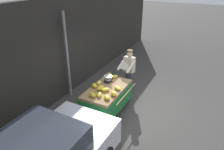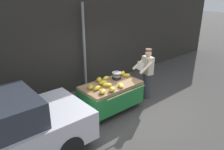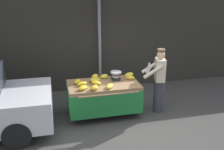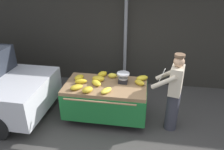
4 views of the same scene
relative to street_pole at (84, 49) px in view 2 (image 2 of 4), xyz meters
The scene contains 17 objects.
ground_plane 2.92m from the street_pole, 84.11° to the right, with size 60.00×60.00×0.00m, color #423F3D.
back_wall 0.46m from the street_pole, 51.45° to the left, with size 16.00×0.24×3.51m, color #2D2B26.
street_pole is the anchor object (origin of this frame).
banana_cart 1.93m from the street_pole, 98.33° to the right, with size 1.81×1.21×0.87m.
weighing_scale 1.63m from the street_pole, 85.57° to the right, with size 0.28×0.28×0.24m.
banana_bunch_0 1.90m from the street_pole, 104.19° to the right, with size 0.15×0.27×0.10m, color yellow.
banana_bunch_1 1.58m from the street_pole, 68.45° to the right, with size 0.16×0.28×0.11m, color yellow.
banana_bunch_2 1.49m from the street_pole, 106.74° to the right, with size 0.15×0.25×0.13m, color gold.
banana_bunch_3 2.23m from the street_pole, 112.11° to the right, with size 0.16×0.28×0.10m, color gold.
banana_bunch_4 2.12m from the street_pole, 94.76° to the right, with size 0.15×0.28×0.10m, color yellow.
banana_bunch_5 2.23m from the street_pole, 104.81° to the right, with size 0.17×0.23×0.12m, color gold.
banana_bunch_6 1.48m from the street_pole, 96.27° to the right, with size 0.12×0.21×0.12m, color yellow.
banana_bunch_7 1.99m from the street_pole, 114.63° to the right, with size 0.11×0.27×0.11m, color gold.
banana_bunch_8 1.72m from the street_pole, 105.80° to the right, with size 0.17×0.28×0.13m, color gold.
banana_bunch_9 1.88m from the street_pole, 119.85° to the right, with size 0.15×0.24×0.11m, color gold.
banana_bunch_10 1.77m from the street_pole, 72.93° to the right, with size 0.12×0.24×0.11m, color gold.
vendor_person 2.28m from the street_pole, 56.94° to the right, with size 0.66×0.61×1.71m.
Camera 2 is at (-4.41, -3.76, 3.56)m, focal length 35.70 mm.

